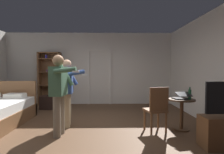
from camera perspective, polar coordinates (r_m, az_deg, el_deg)
ground_plane at (r=4.27m, az=-11.43°, el=-16.24°), size 7.01×7.01×0.00m
wall_back at (r=7.16m, az=-7.02°, el=2.64°), size 6.61×0.12×2.77m
wall_right at (r=4.70m, az=31.17°, el=2.32°), size 0.12×6.41×2.77m
doorway_frame at (r=7.05m, az=-3.96°, el=1.33°), size 0.93×0.08×2.13m
bookshelf at (r=7.25m, az=-18.95°, el=0.04°), size 0.83×0.32×2.00m
side_table at (r=4.41m, az=21.08°, el=-9.48°), size 0.57×0.57×0.70m
laptop at (r=4.32m, az=21.08°, el=-5.88°), size 0.37×0.38×0.17m
bottle_on_table at (r=4.34m, az=23.27°, el=-5.02°), size 0.06×0.06×0.28m
wooden_chair at (r=4.05m, az=13.92°, el=-9.32°), size 0.50×0.50×0.99m
person_blue_shirt at (r=3.87m, az=-16.32°, el=-3.73°), size 0.61×0.60×1.66m
person_striped_shirt at (r=4.45m, az=-13.85°, el=-3.27°), size 0.67×0.64×1.60m
suitcase_dark at (r=6.48m, az=-16.39°, el=-7.89°), size 0.57×0.41×0.42m
suitcase_small at (r=6.60m, az=-18.83°, el=-7.55°), size 0.67×0.41×0.46m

